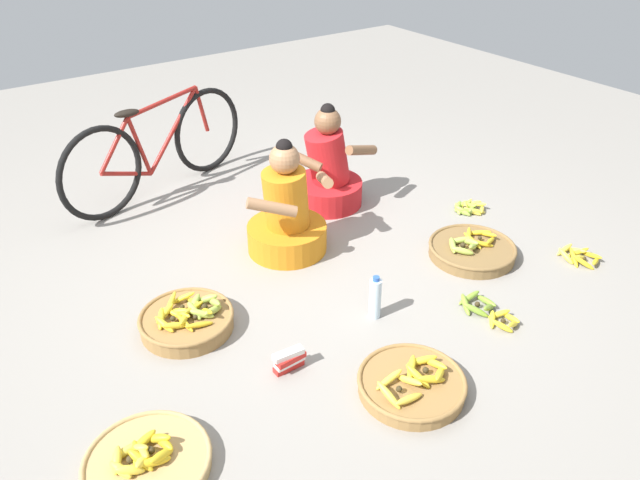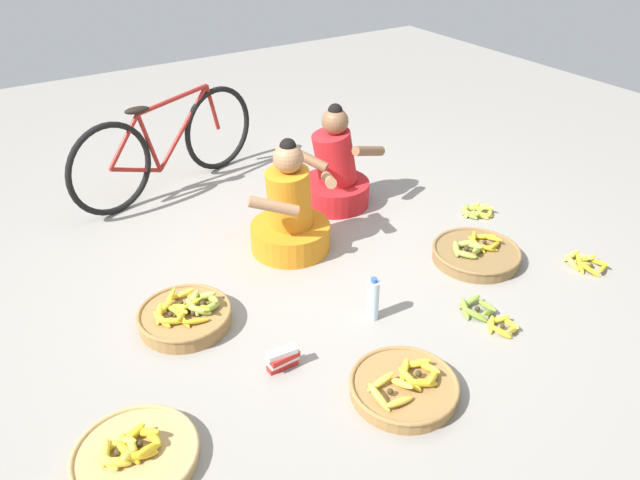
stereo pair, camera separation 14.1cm
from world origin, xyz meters
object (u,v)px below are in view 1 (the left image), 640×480
bicycle_leaning (158,149)px  loose_bananas_front_right (579,256)px  loose_bananas_back_left (488,311)px  banana_basket_back_right (187,320)px  banana_basket_front_left (472,249)px  loose_bananas_front_center (468,208)px  packet_carton_stack (289,360)px  vendor_woman_front (287,217)px  banana_basket_back_center (412,384)px  banana_basket_mid_left (147,462)px  vendor_woman_behind (327,173)px  water_bottle (375,298)px

bicycle_leaning → loose_bananas_front_right: 3.06m
loose_bananas_back_left → loose_bananas_front_right: (0.91, 0.05, 0.00)m
loose_bananas_front_right → banana_basket_back_right: bearing=160.8°
banana_basket_front_left → loose_bananas_front_right: size_ratio=2.11×
loose_bananas_front_right → loose_bananas_front_center: bearing=96.3°
loose_bananas_back_left → packet_carton_stack: size_ratio=2.26×
vendor_woman_front → banana_basket_back_center: bearing=-98.2°
banana_basket_back_center → banana_basket_mid_left: 1.25m
vendor_woman_behind → banana_basket_back_right: (-1.48, -0.74, -0.19)m
vendor_woman_behind → loose_bananas_back_left: bearing=-91.6°
loose_bananas_front_center → loose_bananas_back_left: 1.23m
bicycle_leaning → loose_bananas_back_left: bearing=-70.6°
banana_basket_front_left → banana_basket_back_right: (-1.82, 0.39, 0.01)m
banana_basket_front_left → loose_bananas_front_center: bearing=45.1°
loose_bananas_front_center → packet_carton_stack: packet_carton_stack is taller
loose_bananas_back_left → banana_basket_back_right: bearing=148.8°
packet_carton_stack → banana_basket_mid_left: bearing=-169.0°
vendor_woman_front → loose_bananas_front_right: vendor_woman_front is taller
banana_basket_back_center → banana_basket_mid_left: bearing=165.7°
vendor_woman_behind → water_bottle: (-0.58, -1.25, -0.12)m
banana_basket_back_center → banana_basket_front_left: bearing=30.5°
loose_bananas_front_center → banana_basket_back_center: bearing=-144.9°
banana_basket_back_center → packet_carton_stack: size_ratio=3.05×
vendor_woman_front → vendor_woman_behind: (0.59, 0.37, -0.00)m
banana_basket_mid_left → water_bottle: water_bottle is taller
banana_basket_back_center → loose_bananas_back_left: banana_basket_back_center is taller
loose_bananas_front_center → vendor_woman_behind: bearing=137.9°
vendor_woman_behind → loose_bananas_front_center: size_ratio=3.03×
vendor_woman_front → water_bottle: size_ratio=2.87×
loose_bananas_back_left → packet_carton_stack: bearing=166.4°
banana_basket_back_right → packet_carton_stack: bearing=-64.4°
banana_basket_front_left → water_bottle: size_ratio=2.08×
vendor_woman_front → bicycle_leaning: vendor_woman_front is taller
banana_basket_front_left → loose_bananas_back_left: size_ratio=1.44×
banana_basket_mid_left → loose_bananas_back_left: banana_basket_mid_left is taller
vendor_woman_behind → packet_carton_stack: vendor_woman_behind is taller
water_bottle → loose_bananas_front_right: bearing=-12.1°
loose_bananas_front_right → loose_bananas_back_left: bearing=-176.9°
bicycle_leaning → loose_bananas_front_center: 2.35m
banana_basket_mid_left → loose_bananas_front_center: banana_basket_mid_left is taller
banana_basket_front_left → banana_basket_back_center: banana_basket_front_left is taller
vendor_woman_front → banana_basket_back_center: (-0.21, -1.43, -0.20)m
banana_basket_back_center → banana_basket_back_right: (-0.68, 1.06, 0.01)m
vendor_woman_front → banana_basket_back_right: bearing=-157.3°
banana_basket_mid_left → loose_bananas_front_right: (2.88, -0.07, -0.01)m
vendor_woman_behind → banana_basket_mid_left: size_ratio=1.43×
bicycle_leaning → packet_carton_stack: bicycle_leaning is taller
banana_basket_front_left → banana_basket_back_center: size_ratio=1.07×
vendor_woman_behind → banana_basket_mid_left: bearing=-143.4°
banana_basket_back_right → banana_basket_back_center: bearing=-57.1°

